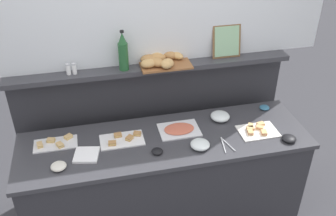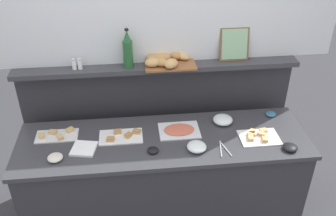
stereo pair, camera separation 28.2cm
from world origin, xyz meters
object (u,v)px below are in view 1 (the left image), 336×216
sandwich_platter_side (257,130)px  condiment_bowl_dark (157,151)px  sandwich_platter_rear (55,143)px  framed_picture (227,41)px  napkin_stack (87,155)px  bread_basket (161,60)px  condiment_bowl_red (264,108)px  serving_tongs (225,144)px  glass_bowl_large (200,145)px  pepper_shaker (74,69)px  glass_bowl_medium (220,117)px  wine_bottle_green (123,52)px  condiment_bowl_cream (59,166)px  condiment_bowl_teal (289,138)px  salt_shaker (68,69)px  cold_cuts_platter (179,129)px  sandwich_platter_front (123,139)px

sandwich_platter_side → condiment_bowl_dark: size_ratio=3.61×
sandwich_platter_rear → framed_picture: bearing=13.6°
napkin_stack → bread_basket: bread_basket is taller
condiment_bowl_red → bread_basket: bearing=165.8°
sandwich_platter_rear → bread_basket: bearing=20.1°
condiment_bowl_dark → serving_tongs: size_ratio=0.44×
glass_bowl_large → pepper_shaker: pepper_shaker is taller
glass_bowl_medium → condiment_bowl_dark: size_ratio=1.90×
glass_bowl_medium → framed_picture: bearing=67.8°
napkin_stack → condiment_bowl_dark: bearing=-9.1°
condiment_bowl_red → bread_basket: 0.98m
sandwich_platter_rear → wine_bottle_green: 0.84m
condiment_bowl_cream → bread_basket: (0.84, 0.59, 0.43)m
napkin_stack → wine_bottle_green: bearing=53.4°
condiment_bowl_teal → pepper_shaker: bearing=156.5°
condiment_bowl_cream → condiment_bowl_teal: size_ratio=0.99×
condiment_bowl_dark → bread_basket: (0.15, 0.58, 0.43)m
sandwich_platter_side → salt_shaker: bearing=160.2°
condiment_bowl_red → napkin_stack: size_ratio=0.49×
sandwich_platter_rear → wine_bottle_green: size_ratio=1.00×
sandwich_platter_rear → framed_picture: (1.42, 0.35, 0.53)m
cold_cuts_platter → glass_bowl_large: size_ratio=2.20×
cold_cuts_platter → condiment_bowl_cream: condiment_bowl_cream is taller
glass_bowl_medium → napkin_stack: glass_bowl_medium is taller
glass_bowl_large → serving_tongs: 0.19m
napkin_stack → cold_cuts_platter: bearing=11.8°
glass_bowl_medium → condiment_bowl_teal: size_ratio=1.43×
condiment_bowl_red → condiment_bowl_teal: bearing=-91.6°
condiment_bowl_dark → napkin_stack: bearing=170.9°
sandwich_platter_rear → sandwich_platter_side: (1.52, -0.18, 0.00)m
wine_bottle_green → glass_bowl_large: bearing=-51.5°
salt_shaker → pepper_shaker: size_ratio=1.00×
sandwich_platter_side → serving_tongs: bearing=-160.9°
napkin_stack → framed_picture: bearing=23.8°
wine_bottle_green → condiment_bowl_teal: bearing=-29.6°
sandwich_platter_front → condiment_bowl_cream: size_ratio=3.04×
sandwich_platter_rear → condiment_bowl_red: 1.72m
glass_bowl_large → glass_bowl_medium: (0.27, 0.31, 0.00)m
condiment_bowl_teal → napkin_stack: 1.50m
wine_bottle_green → bread_basket: 0.31m
sandwich_platter_front → condiment_bowl_teal: (1.21, -0.28, 0.01)m
cold_cuts_platter → condiment_bowl_red: (0.78, 0.14, 0.01)m
sandwich_platter_side → napkin_stack: bearing=-180.0°
condiment_bowl_red → serving_tongs: size_ratio=0.45×
glass_bowl_large → condiment_bowl_cream: (-1.00, -0.00, -0.01)m
serving_tongs → wine_bottle_green: 1.03m
glass_bowl_medium → condiment_bowl_cream: bearing=-166.1°
wine_bottle_green → pepper_shaker: size_ratio=3.63×
condiment_bowl_red → condiment_bowl_teal: size_ratio=0.76×
glass_bowl_medium → wine_bottle_green: (-0.72, 0.26, 0.52)m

